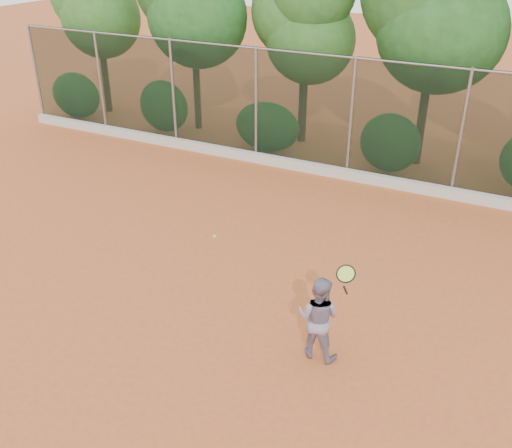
% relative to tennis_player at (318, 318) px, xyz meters
% --- Properties ---
extents(ground, '(80.00, 80.00, 0.00)m').
position_rel_tennis_player_xyz_m(ground, '(-2.06, 0.76, -0.78)').
color(ground, '#B7582B').
rests_on(ground, ground).
extents(concrete_curb, '(24.00, 0.20, 0.30)m').
position_rel_tennis_player_xyz_m(concrete_curb, '(-2.06, 7.58, -0.63)').
color(concrete_curb, beige).
rests_on(concrete_curb, ground).
extents(tennis_player, '(0.76, 0.60, 1.57)m').
position_rel_tennis_player_xyz_m(tennis_player, '(0.00, 0.00, 0.00)').
color(tennis_player, gray).
rests_on(tennis_player, ground).
extents(chainlink_fence, '(24.09, 0.09, 3.50)m').
position_rel_tennis_player_xyz_m(chainlink_fence, '(-2.06, 7.76, 1.08)').
color(chainlink_fence, black).
rests_on(chainlink_fence, ground).
extents(foliage_backdrop, '(23.70, 3.63, 7.55)m').
position_rel_tennis_player_xyz_m(foliage_backdrop, '(-2.60, 9.74, 3.62)').
color(foliage_backdrop, '#3D2817').
rests_on(foliage_backdrop, ground).
extents(tennis_racket, '(0.32, 0.31, 0.60)m').
position_rel_tennis_player_xyz_m(tennis_racket, '(0.42, -0.03, 0.98)').
color(tennis_racket, black).
rests_on(tennis_racket, ground).
extents(tennis_ball_in_flight, '(0.06, 0.06, 0.06)m').
position_rel_tennis_player_xyz_m(tennis_ball_in_flight, '(-2.14, 0.26, 0.91)').
color(tennis_ball_in_flight, '#C2D831').
rests_on(tennis_ball_in_flight, ground).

